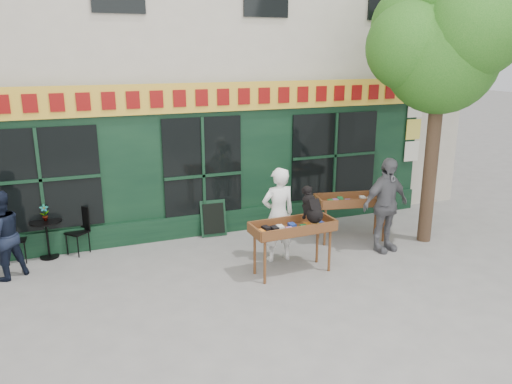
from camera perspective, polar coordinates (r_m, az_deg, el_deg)
ground at (r=9.09m, az=-1.85°, el=-9.69°), size 80.00×80.00×0.00m
building at (r=14.03m, az=-10.73°, el=19.85°), size 14.00×7.26×10.00m
street_tree at (r=10.75m, az=20.52°, el=15.87°), size 3.05×2.90×5.60m
book_cart_center at (r=8.98m, az=4.23°, el=-4.37°), size 1.52×0.68×0.99m
dog at (r=8.94m, az=6.45°, el=-1.36°), size 0.36×0.61×0.60m
woman at (r=9.51m, az=2.56°, el=-2.59°), size 0.69×0.47×1.83m
book_cart_right at (r=10.73m, az=10.91°, el=-1.24°), size 1.59×0.90×0.99m
man_right at (r=10.27m, az=14.58°, el=-1.45°), size 1.18×0.64×1.92m
bistro_table at (r=10.52m, az=-22.81°, el=-4.18°), size 0.60×0.60×0.76m
bistro_chair_left at (r=10.57m, az=-26.27°, el=-4.42°), size 0.38×0.38×0.95m
bistro_chair_right at (r=10.56m, az=-19.47°, el=-3.67°), size 0.51×0.51×0.95m
potted_plant at (r=10.40m, az=-23.03°, el=-2.19°), size 0.19×0.15×0.32m
man_left at (r=9.82m, az=-27.10°, el=-4.46°), size 0.98×0.93×1.61m
chalkboard at (r=10.93m, az=-4.88°, el=-3.02°), size 0.57×0.23×0.79m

